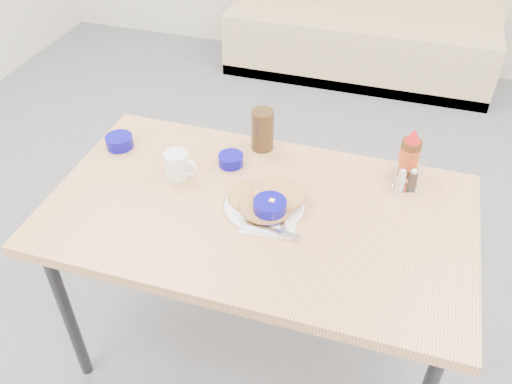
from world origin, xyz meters
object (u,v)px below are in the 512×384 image
(butter_bowl, at_px, (231,160))
(grits_setting, at_px, (270,211))
(amber_tumbler, at_px, (263,130))
(condiment_caddy, at_px, (407,181))
(syrup_bottle, at_px, (409,155))
(coffee_mug, at_px, (178,165))
(pancake_plate, at_px, (266,202))
(dining_table, at_px, (258,223))
(booth_bench, at_px, (361,28))
(creamer_bowl, at_px, (119,142))

(butter_bowl, bearing_deg, grits_setting, -47.66)
(grits_setting, height_order, amber_tumbler, amber_tumbler)
(condiment_caddy, relative_size, syrup_bottle, 0.55)
(amber_tumbler, xyz_separation_m, condiment_caddy, (0.54, -0.09, -0.04))
(butter_bowl, distance_m, syrup_bottle, 0.63)
(condiment_caddy, bearing_deg, coffee_mug, 173.11)
(pancake_plate, distance_m, grits_setting, 0.06)
(grits_setting, height_order, butter_bowl, grits_setting)
(coffee_mug, height_order, syrup_bottle, syrup_bottle)
(butter_bowl, bearing_deg, dining_table, -50.80)
(pancake_plate, bearing_deg, syrup_bottle, 36.74)
(grits_setting, xyz_separation_m, butter_bowl, (-0.21, 0.24, -0.01))
(booth_bench, xyz_separation_m, dining_table, (0.00, -2.53, 0.35))
(booth_bench, bearing_deg, condiment_caddy, -78.80)
(dining_table, bearing_deg, creamer_bowl, 163.02)
(pancake_plate, relative_size, butter_bowl, 2.88)
(condiment_caddy, distance_m, syrup_bottle, 0.10)
(grits_setting, relative_size, butter_bowl, 2.36)
(booth_bench, bearing_deg, grits_setting, -88.92)
(pancake_plate, height_order, amber_tumbler, amber_tumbler)
(coffee_mug, xyz_separation_m, syrup_bottle, (0.77, 0.25, 0.03))
(booth_bench, relative_size, condiment_caddy, 18.63)
(booth_bench, distance_m, creamer_bowl, 2.46)
(pancake_plate, xyz_separation_m, butter_bowl, (-0.19, 0.18, 0.00))
(dining_table, relative_size, coffee_mug, 11.26)
(dining_table, xyz_separation_m, butter_bowl, (-0.17, 0.20, 0.08))
(pancake_plate, xyz_separation_m, grits_setting, (0.03, -0.05, 0.01))
(grits_setting, relative_size, condiment_caddy, 2.11)
(booth_bench, bearing_deg, coffee_mug, -97.46)
(syrup_bottle, bearing_deg, condiment_caddy, -85.76)
(butter_bowl, bearing_deg, creamer_bowl, -177.51)
(pancake_plate, distance_m, butter_bowl, 0.26)
(booth_bench, height_order, condiment_caddy, booth_bench)
(coffee_mug, xyz_separation_m, butter_bowl, (0.15, 0.12, -0.03))
(booth_bench, relative_size, amber_tumbler, 12.03)
(pancake_plate, bearing_deg, coffee_mug, 169.26)
(grits_setting, bearing_deg, dining_table, 146.88)
(amber_tumbler, bearing_deg, grits_setting, -69.86)
(coffee_mug, height_order, condiment_caddy, condiment_caddy)
(dining_table, xyz_separation_m, syrup_bottle, (0.45, 0.34, 0.14))
(booth_bench, bearing_deg, pancake_plate, -89.58)
(syrup_bottle, bearing_deg, grits_setting, -136.95)
(booth_bench, height_order, pancake_plate, booth_bench)
(booth_bench, bearing_deg, butter_bowl, -94.09)
(pancake_plate, height_order, syrup_bottle, syrup_bottle)
(butter_bowl, xyz_separation_m, condiment_caddy, (0.62, 0.05, 0.02))
(creamer_bowl, relative_size, syrup_bottle, 0.55)
(dining_table, height_order, amber_tumbler, amber_tumbler)
(butter_bowl, relative_size, amber_tumbler, 0.58)
(creamer_bowl, xyz_separation_m, amber_tumbler, (0.52, 0.15, 0.06))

